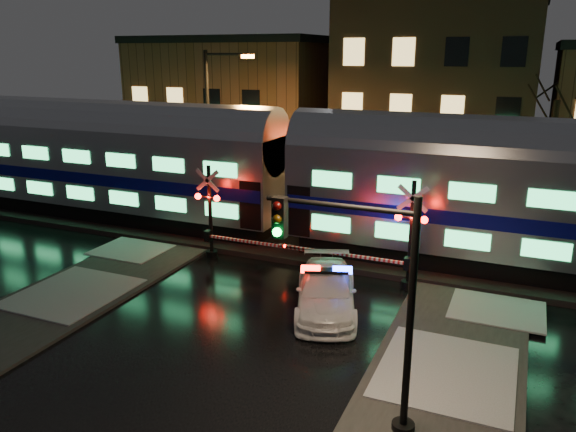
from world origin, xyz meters
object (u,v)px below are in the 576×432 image
object	(u,v)px
crossing_signal_right	(400,245)
crossing_signal_left	(217,222)
police_car	(326,291)
traffic_light	(370,309)
streetlight	(213,121)

from	to	relation	value
crossing_signal_right	crossing_signal_left	xyz separation A→B (m)	(-7.59, -0.00, -0.05)
police_car	traffic_light	distance (m)	6.48
police_car	crossing_signal_left	size ratio (longest dim) A/B	0.93
crossing_signal_left	crossing_signal_right	bearing A→B (deg)	0.02
traffic_light	streetlight	size ratio (longest dim) A/B	0.66
crossing_signal_left	streetlight	xyz separation A→B (m)	(-4.01, 6.70, 3.26)
crossing_signal_left	police_car	bearing A→B (deg)	-26.02
crossing_signal_right	streetlight	xyz separation A→B (m)	(-11.61, 6.69, 3.22)
traffic_light	streetlight	bearing A→B (deg)	129.61
crossing_signal_right	police_car	bearing A→B (deg)	-122.46
police_car	streetlight	distance (m)	14.30
police_car	streetlight	bearing A→B (deg)	116.62
crossing_signal_left	traffic_light	bearing A→B (deg)	-43.34
police_car	crossing_signal_left	distance (m)	6.51
police_car	traffic_light	bearing A→B (deg)	-81.00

